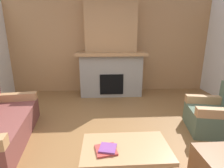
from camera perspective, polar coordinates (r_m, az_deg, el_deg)
ground at (r=2.84m, az=2.62°, el=-20.00°), size 9.00×9.00×0.00m
wall_back_wood_panel at (r=5.32m, az=-0.63°, el=12.23°), size 6.00×0.12×2.70m
fireplace at (r=4.96m, az=-0.40°, el=9.84°), size 1.90×0.82×2.70m
armchair at (r=3.61m, az=30.74°, el=-8.90°), size 0.90×0.90×0.85m
coffee_table at (r=2.14m, az=4.54°, el=-21.05°), size 1.00×0.60×0.43m
book_stack_near_edge at (r=2.03m, az=-1.76°, el=-20.71°), size 0.26×0.26×0.04m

